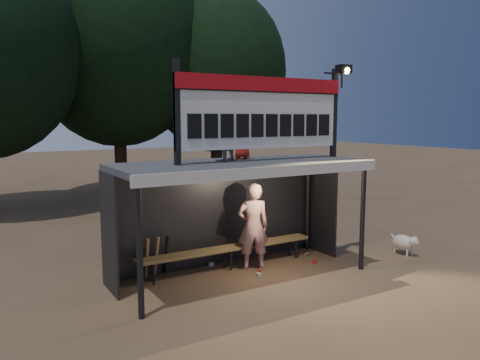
# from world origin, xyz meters

# --- Properties ---
(ground) EXTENTS (80.00, 80.00, 0.00)m
(ground) POSITION_xyz_m (0.00, 0.00, 0.00)
(ground) COLOR brown
(ground) RESTS_ON ground
(player) EXTENTS (0.78, 0.65, 1.83)m
(player) POSITION_xyz_m (0.46, 0.30, 0.92)
(player) COLOR silver
(player) RESTS_ON ground
(child_a) EXTENTS (0.67, 0.60, 1.14)m
(child_a) POSITION_xyz_m (-0.27, 0.30, 2.89)
(child_a) COLOR slate
(child_a) RESTS_ON dugout_shelter
(child_b) EXTENTS (0.47, 0.36, 0.86)m
(child_b) POSITION_xyz_m (0.30, 0.49, 2.75)
(child_b) COLOR #B5261B
(child_b) RESTS_ON dugout_shelter
(dugout_shelter) EXTENTS (5.10, 2.08, 2.32)m
(dugout_shelter) POSITION_xyz_m (0.00, 0.24, 1.85)
(dugout_shelter) COLOR #3C3C3E
(dugout_shelter) RESTS_ON ground
(scoreboard_assembly) EXTENTS (4.10, 0.27, 1.99)m
(scoreboard_assembly) POSITION_xyz_m (0.56, -0.01, 3.32)
(scoreboard_assembly) COLOR black
(scoreboard_assembly) RESTS_ON dugout_shelter
(bench) EXTENTS (4.00, 0.35, 0.48)m
(bench) POSITION_xyz_m (0.00, 0.55, 0.43)
(bench) COLOR olive
(bench) RESTS_ON ground
(tree_mid) EXTENTS (7.22, 7.22, 10.36)m
(tree_mid) POSITION_xyz_m (1.00, 11.50, 6.17)
(tree_mid) COLOR black
(tree_mid) RESTS_ON ground
(tree_right) EXTENTS (6.08, 6.08, 8.72)m
(tree_right) POSITION_xyz_m (5.00, 10.50, 5.19)
(tree_right) COLOR black
(tree_right) RESTS_ON ground
(dog) EXTENTS (0.36, 0.81, 0.49)m
(dog) POSITION_xyz_m (4.07, -0.64, 0.28)
(dog) COLOR beige
(dog) RESTS_ON ground
(bats) EXTENTS (0.49, 0.33, 0.84)m
(bats) POSITION_xyz_m (-1.49, 0.82, 0.43)
(bats) COLOR #9B7248
(bats) RESTS_ON ground
(litter) EXTENTS (2.39, 1.20, 0.08)m
(litter) POSITION_xyz_m (0.86, 0.22, 0.04)
(litter) COLOR red
(litter) RESTS_ON ground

